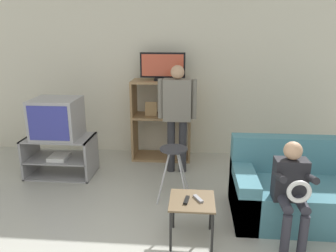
% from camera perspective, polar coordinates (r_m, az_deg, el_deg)
% --- Properties ---
extents(wall_back, '(6.40, 0.06, 2.60)m').
position_cam_1_polar(wall_back, '(5.23, 0.78, 9.08)').
color(wall_back, silver).
rests_on(wall_back, ground_plane).
extents(tv_stand, '(0.91, 0.55, 0.55)m').
position_cam_1_polar(tv_stand, '(4.82, -18.16, -5.01)').
color(tv_stand, '#939399').
rests_on(tv_stand, ground_plane).
extents(television_main, '(0.61, 0.55, 0.53)m').
position_cam_1_polar(television_main, '(4.67, -18.82, 1.31)').
color(television_main, '#9E9EA3').
rests_on(television_main, tv_stand).
extents(media_shelf, '(0.90, 0.45, 1.24)m').
position_cam_1_polar(media_shelf, '(5.08, -1.11, 1.17)').
color(media_shelf, '#9E7A51').
rests_on(media_shelf, ground_plane).
extents(television_flat, '(0.67, 0.20, 0.41)m').
position_cam_1_polar(television_flat, '(4.93, -0.94, 10.18)').
color(television_flat, black).
rests_on(television_flat, media_shelf).
extents(folding_stool, '(0.38, 0.36, 0.65)m').
position_cam_1_polar(folding_stool, '(3.86, 0.98, -5.71)').
color(folding_stool, '#B7B7BC').
rests_on(folding_stool, ground_plane).
extents(snack_table, '(0.42, 0.42, 0.43)m').
position_cam_1_polar(snack_table, '(3.18, 4.20, -13.63)').
color(snack_table, brown).
rests_on(snack_table, ground_plane).
extents(remote_control_black, '(0.06, 0.15, 0.02)m').
position_cam_1_polar(remote_control_black, '(3.13, 3.24, -12.76)').
color(remote_control_black, black).
rests_on(remote_control_black, snack_table).
extents(remote_control_white, '(0.10, 0.14, 0.02)m').
position_cam_1_polar(remote_control_white, '(3.16, 5.27, -12.49)').
color(remote_control_white, gray).
rests_on(remote_control_white, snack_table).
extents(couch, '(1.78, 0.85, 0.82)m').
position_cam_1_polar(couch, '(3.93, 24.36, -10.52)').
color(couch, teal).
rests_on(couch, ground_plane).
extents(person_standing_adult, '(0.53, 0.20, 1.52)m').
position_cam_1_polar(person_standing_adult, '(4.50, 1.61, 2.90)').
color(person_standing_adult, '#2D2D33').
rests_on(person_standing_adult, ground_plane).
extents(person_seated_child, '(0.33, 0.43, 0.99)m').
position_cam_1_polar(person_seated_child, '(3.26, 20.74, -9.82)').
color(person_seated_child, '#2D2D38').
rests_on(person_seated_child, ground_plane).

